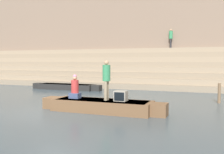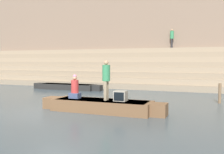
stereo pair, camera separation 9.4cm
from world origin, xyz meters
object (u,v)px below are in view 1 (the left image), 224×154
(moored_boat_shore, at_px, (66,87))
(tv_set, at_px, (121,96))
(rowboat_main, at_px, (102,105))
(mooring_post, at_px, (219,93))
(person_standing, at_px, (106,77))
(person_rowing, at_px, (75,89))
(person_on_steps, at_px, (171,37))

(moored_boat_shore, bearing_deg, tv_set, -44.95)
(rowboat_main, bearing_deg, mooring_post, 41.19)
(person_standing, distance_m, moored_boat_shore, 9.36)
(person_standing, bearing_deg, mooring_post, 58.18)
(person_rowing, bearing_deg, mooring_post, 45.63)
(moored_boat_shore, xyz_separation_m, mooring_post, (10.58, -2.74, 0.28))
(moored_boat_shore, bearing_deg, mooring_post, -13.71)
(rowboat_main, height_order, person_rowing, person_rowing)
(person_standing, distance_m, tv_set, 0.98)
(person_standing, relative_size, person_rowing, 1.59)
(person_standing, relative_size, tv_set, 3.31)
(person_standing, xyz_separation_m, tv_set, (0.63, 0.01, -0.75))
(rowboat_main, height_order, mooring_post, mooring_post)
(rowboat_main, bearing_deg, person_on_steps, 85.37)
(rowboat_main, xyz_separation_m, person_rowing, (-1.29, 0.04, 0.65))
(person_standing, relative_size, mooring_post, 1.64)
(mooring_post, bearing_deg, tv_set, -132.20)
(person_rowing, bearing_deg, person_on_steps, 91.39)
(person_rowing, relative_size, person_on_steps, 0.63)
(person_standing, bearing_deg, tv_set, 15.37)
(rowboat_main, distance_m, moored_boat_shore, 9.15)
(person_on_steps, bearing_deg, moored_boat_shore, 93.42)
(person_rowing, xyz_separation_m, person_on_steps, (2.12, 13.30, 3.32))
(person_standing, bearing_deg, rowboat_main, -160.62)
(person_standing, height_order, person_rowing, person_standing)
(moored_boat_shore, bearing_deg, person_standing, -47.79)
(rowboat_main, relative_size, person_rowing, 5.23)
(rowboat_main, bearing_deg, person_rowing, 177.27)
(mooring_post, bearing_deg, moored_boat_shore, 165.48)
(mooring_post, bearing_deg, person_on_steps, 112.81)
(rowboat_main, distance_m, person_standing, 1.21)
(tv_set, distance_m, moored_boat_shore, 9.71)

